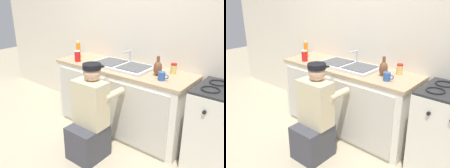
# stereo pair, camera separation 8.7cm
# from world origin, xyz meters

# --- Properties ---
(ground_plane) EXTENTS (12.00, 12.00, 0.00)m
(ground_plane) POSITION_xyz_m (0.00, 0.00, 0.00)
(ground_plane) COLOR tan
(back_wall) EXTENTS (6.00, 0.10, 2.50)m
(back_wall) POSITION_xyz_m (0.00, 0.65, 1.25)
(back_wall) COLOR beige
(back_wall) RESTS_ON ground_plane
(counter_cabinet) EXTENTS (1.86, 0.62, 0.87)m
(counter_cabinet) POSITION_xyz_m (0.00, 0.29, 0.43)
(counter_cabinet) COLOR silver
(counter_cabinet) RESTS_ON ground_plane
(countertop) EXTENTS (1.90, 0.62, 0.03)m
(countertop) POSITION_xyz_m (0.00, 0.30, 0.88)
(countertop) COLOR tan
(countertop) RESTS_ON counter_cabinet
(sink_double_basin) EXTENTS (0.80, 0.44, 0.19)m
(sink_double_basin) POSITION_xyz_m (0.00, 0.30, 0.92)
(sink_double_basin) COLOR silver
(sink_double_basin) RESTS_ON countertop
(stove_range) EXTENTS (0.60, 0.62, 0.93)m
(stove_range) POSITION_xyz_m (1.31, 0.30, 0.46)
(stove_range) COLOR silver
(stove_range) RESTS_ON ground_plane
(plumber_person) EXTENTS (0.42, 0.61, 1.10)m
(plumber_person) POSITION_xyz_m (0.10, -0.42, 0.46)
(plumber_person) COLOR #3F3F47
(plumber_person) RESTS_ON ground_plane
(vase_decorative) EXTENTS (0.10, 0.10, 0.23)m
(vase_decorative) POSITION_xyz_m (0.53, 0.29, 0.99)
(vase_decorative) COLOR brown
(vase_decorative) RESTS_ON countertop
(soap_bottle_orange) EXTENTS (0.06, 0.06, 0.25)m
(soap_bottle_orange) POSITION_xyz_m (-0.77, 0.28, 1.01)
(soap_bottle_orange) COLOR orange
(soap_bottle_orange) RESTS_ON countertop
(coffee_mug) EXTENTS (0.13, 0.08, 0.09)m
(coffee_mug) POSITION_xyz_m (0.65, 0.17, 0.95)
(coffee_mug) COLOR #335699
(coffee_mug) RESTS_ON countertop
(condiment_jar) EXTENTS (0.07, 0.07, 0.13)m
(condiment_jar) POSITION_xyz_m (0.65, 0.45, 0.96)
(condiment_jar) COLOR #DBB760
(condiment_jar) RESTS_ON countertop
(soda_cup_red) EXTENTS (0.08, 0.08, 0.15)m
(soda_cup_red) POSITION_xyz_m (-0.63, 0.12, 0.97)
(soda_cup_red) COLOR red
(soda_cup_red) RESTS_ON countertop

